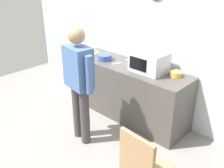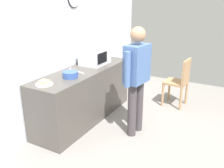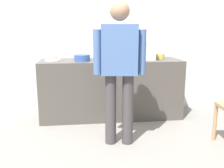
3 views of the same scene
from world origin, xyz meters
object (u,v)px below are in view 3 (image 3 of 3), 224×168
(salad_bowl, at_px, (159,56))
(spoon_utensil, at_px, (104,58))
(fork_utensil, at_px, (101,60))
(person_standing, at_px, (119,63))
(cereal_bowl, at_px, (82,58))
(microwave, at_px, (137,50))
(sandwich_plate, at_px, (53,59))

(salad_bowl, bearing_deg, spoon_utensil, 175.86)
(fork_utensil, height_order, person_standing, person_standing)
(cereal_bowl, relative_size, spoon_utensil, 1.37)
(fork_utensil, bearing_deg, microwave, 8.96)
(microwave, bearing_deg, sandwich_plate, 179.22)
(cereal_bowl, bearing_deg, person_standing, -64.93)
(microwave, xyz_separation_m, sandwich_plate, (-1.26, 0.02, -0.13))
(microwave, xyz_separation_m, cereal_bowl, (-0.83, -0.10, -0.10))
(salad_bowl, bearing_deg, person_standing, -126.08)
(salad_bowl, height_order, spoon_utensil, salad_bowl)
(cereal_bowl, distance_m, person_standing, 0.99)
(microwave, relative_size, spoon_utensil, 2.94)
(sandwich_plate, relative_size, fork_utensil, 1.40)
(fork_utensil, bearing_deg, cereal_bowl, -178.30)
(cereal_bowl, distance_m, fork_utensil, 0.27)
(microwave, relative_size, sandwich_plate, 2.10)
(salad_bowl, relative_size, spoon_utensil, 1.01)
(spoon_utensil, bearing_deg, salad_bowl, -4.14)
(microwave, relative_size, fork_utensil, 2.94)
(spoon_utensil, xyz_separation_m, person_standing, (0.08, -1.16, 0.07))
(sandwich_plate, bearing_deg, salad_bowl, 3.24)
(person_standing, bearing_deg, sandwich_plate, 130.26)
(spoon_utensil, bearing_deg, sandwich_plate, -168.44)
(cereal_bowl, bearing_deg, salad_bowl, 9.62)
(microwave, distance_m, spoon_utensil, 0.54)
(cereal_bowl, bearing_deg, sandwich_plate, 165.43)
(microwave, height_order, spoon_utensil, microwave)
(spoon_utensil, bearing_deg, cereal_bowl, -141.19)
(salad_bowl, bearing_deg, fork_utensil, -168.16)
(sandwich_plate, height_order, salad_bowl, salad_bowl)
(spoon_utensil, bearing_deg, microwave, -19.54)
(fork_utensil, relative_size, spoon_utensil, 1.00)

